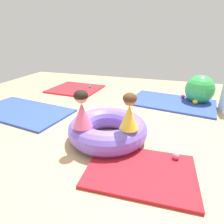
# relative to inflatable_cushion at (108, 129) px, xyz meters

# --- Properties ---
(ground_plane) EXTENTS (8.00, 8.00, 0.00)m
(ground_plane) POSITION_rel_inflatable_cushion_xyz_m (-0.14, -0.00, -0.17)
(ground_plane) COLOR tan
(gym_mat_near_left) EXTENTS (1.91, 1.36, 0.04)m
(gym_mat_near_left) POSITION_rel_inflatable_cushion_xyz_m (0.87, 1.85, -0.15)
(gym_mat_near_left) COLOR #2D47B7
(gym_mat_near_left) RESTS_ON ground
(gym_mat_far_right) EXTENTS (1.99, 1.26, 0.04)m
(gym_mat_far_right) POSITION_rel_inflatable_cushion_xyz_m (-1.90, 0.45, -0.15)
(gym_mat_far_right) COLOR #2D47B7
(gym_mat_far_right) RESTS_ON ground
(gym_mat_center_rear) EXTENTS (1.34, 1.24, 0.04)m
(gym_mat_center_rear) POSITION_rel_inflatable_cushion_xyz_m (-1.65, 2.17, -0.15)
(gym_mat_center_rear) COLOR red
(gym_mat_center_rear) RESTS_ON ground
(gym_mat_far_left) EXTENTS (1.22, 0.86, 0.04)m
(gym_mat_far_left) POSITION_rel_inflatable_cushion_xyz_m (0.57, -0.56, -0.15)
(gym_mat_far_left) COLOR #B21923
(gym_mat_far_left) RESTS_ON ground
(inflatable_cushion) EXTENTS (1.12, 1.12, 0.33)m
(inflatable_cushion) POSITION_rel_inflatable_cushion_xyz_m (0.00, 0.00, 0.00)
(inflatable_cushion) COLOR #7056D1
(inflatable_cushion) RESTS_ON ground
(child_in_pink) EXTENTS (0.29, 0.29, 0.49)m
(child_in_pink) POSITION_rel_inflatable_cushion_xyz_m (-0.22, -0.32, 0.40)
(child_in_pink) COLOR #E5608E
(child_in_pink) RESTS_ON inflatable_cushion
(child_in_yellow) EXTENTS (0.25, 0.25, 0.46)m
(child_in_yellow) POSITION_rel_inflatable_cushion_xyz_m (0.34, -0.20, 0.39)
(child_in_yellow) COLOR yellow
(child_in_yellow) RESTS_ON inflatable_cushion
(play_ball_teal) EXTENTS (0.06, 0.06, 0.06)m
(play_ball_teal) POSITION_rel_inflatable_cushion_xyz_m (-1.29, 2.32, -0.09)
(play_ball_teal) COLOR teal
(play_ball_teal) RESTS_ON gym_mat_center_rear
(play_ball_yellow) EXTENTS (0.10, 0.10, 0.10)m
(play_ball_yellow) POSITION_rel_inflatable_cushion_xyz_m (1.33, 1.82, -0.07)
(play_ball_yellow) COLOR yellow
(play_ball_yellow) RESTS_ON gym_mat_near_left
(play_ball_pink) EXTENTS (0.08, 0.08, 0.08)m
(play_ball_pink) POSITION_rel_inflatable_cushion_xyz_m (0.94, -0.25, -0.08)
(play_ball_pink) COLOR pink
(play_ball_pink) RESTS_ON gym_mat_far_left
(play_ball_red) EXTENTS (0.09, 0.09, 0.09)m
(play_ball_red) POSITION_rel_inflatable_cushion_xyz_m (1.10, 2.16, -0.08)
(play_ball_red) COLOR red
(play_ball_red) RESTS_ON gym_mat_near_left
(play_ball_orange) EXTENTS (0.07, 0.07, 0.07)m
(play_ball_orange) POSITION_rel_inflatable_cushion_xyz_m (0.20, -0.40, -0.09)
(play_ball_orange) COLOR orange
(play_ball_orange) RESTS_ON gym_mat_far_left
(exercise_ball_large) EXTENTS (0.61, 0.61, 0.61)m
(exercise_ball_large) POSITION_rel_inflatable_cushion_xyz_m (1.41, 2.05, 0.14)
(exercise_ball_large) COLOR green
(exercise_ball_large) RESTS_ON ground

